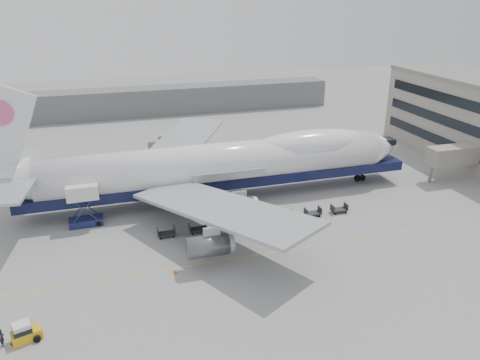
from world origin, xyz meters
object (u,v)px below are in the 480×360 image
object	(u,v)px
airliner	(221,164)
baggage_tug	(25,333)
ground_worker	(2,337)
catering_truck	(84,202)

from	to	relation	value
airliner	baggage_tug	world-z (taller)	airliner
airliner	baggage_tug	xyz separation A→B (m)	(-25.66, -26.10, -4.78)
airliner	ground_worker	size ratio (longest dim) A/B	36.62
airliner	catering_truck	distance (m)	20.74
baggage_tug	ground_worker	size ratio (longest dim) A/B	1.58
airliner	ground_worker	distance (m)	38.36
baggage_tug	airliner	bearing A→B (deg)	29.13
airliner	ground_worker	world-z (taller)	airliner
catering_truck	ground_worker	size ratio (longest dim) A/B	3.28
catering_truck	baggage_tug	distance (m)	23.38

